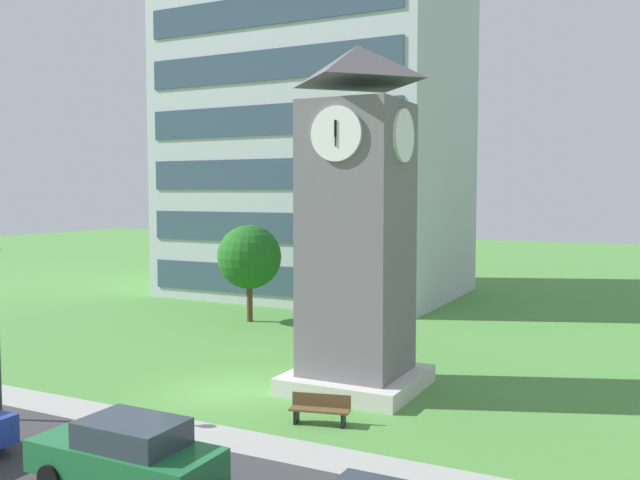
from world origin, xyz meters
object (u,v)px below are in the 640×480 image
(clock_tower, at_px, (357,236))
(park_bench, at_px, (320,409))
(parked_car_green, at_px, (127,454))
(tree_by_building, at_px, (249,257))

(clock_tower, height_order, park_bench, clock_tower)
(clock_tower, xyz_separation_m, parked_car_green, (-1.41, -9.97, -4.52))
(parked_car_green, bearing_deg, clock_tower, 81.93)
(clock_tower, height_order, tree_by_building, clock_tower)
(park_bench, bearing_deg, tree_by_building, 129.96)
(tree_by_building, bearing_deg, clock_tower, -41.12)
(clock_tower, bearing_deg, park_bench, -82.11)
(park_bench, relative_size, tree_by_building, 0.36)
(clock_tower, bearing_deg, parked_car_green, -98.07)
(clock_tower, bearing_deg, tree_by_building, 138.88)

